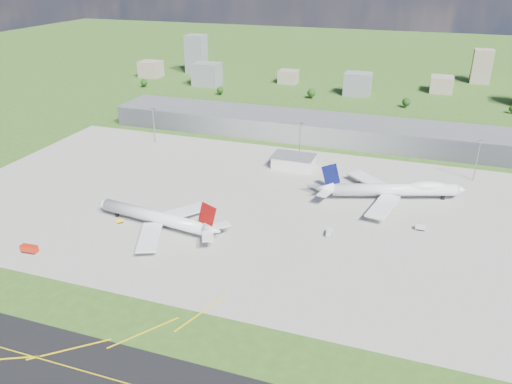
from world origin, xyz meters
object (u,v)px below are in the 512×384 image
(airliner_blue_quad, at_px, (394,190))
(fire_truck, at_px, (29,249))
(tug_yellow, at_px, (120,221))
(van_white_far, at_px, (420,228))
(van_white_near, at_px, (329,233))
(airliner_red_twin, at_px, (158,218))

(airliner_blue_quad, distance_m, fire_truck, 190.91)
(tug_yellow, xyz_separation_m, van_white_far, (146.67, 42.30, 0.39))
(tug_yellow, height_order, van_white_near, van_white_near)
(fire_truck, relative_size, van_white_near, 1.41)
(airliner_red_twin, height_order, van_white_far, airliner_red_twin)
(tug_yellow, bearing_deg, airliner_blue_quad, -20.65)
(van_white_far, bearing_deg, airliner_blue_quad, 114.65)
(airliner_blue_quad, bearing_deg, airliner_red_twin, -165.27)
(fire_truck, relative_size, van_white_far, 1.61)
(fire_truck, bearing_deg, van_white_near, 20.84)
(airliner_red_twin, distance_m, airliner_blue_quad, 130.89)
(van_white_near, distance_m, van_white_far, 46.78)
(airliner_red_twin, xyz_separation_m, fire_truck, (-45.07, -40.23, -3.71))
(van_white_near, bearing_deg, airliner_red_twin, 100.09)
(airliner_red_twin, relative_size, fire_truck, 9.17)
(fire_truck, bearing_deg, airliner_red_twin, 37.38)
(airliner_blue_quad, bearing_deg, fire_truck, -162.63)
(airliner_red_twin, bearing_deg, fire_truck, 49.43)
(airliner_red_twin, relative_size, van_white_far, 14.78)
(van_white_far, bearing_deg, airliner_red_twin, -164.00)
(fire_truck, distance_m, van_white_near, 141.47)
(airliner_red_twin, distance_m, fire_truck, 60.52)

